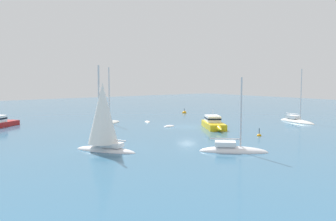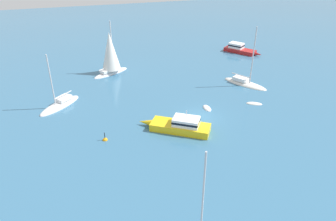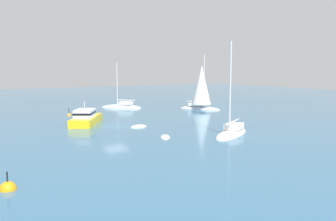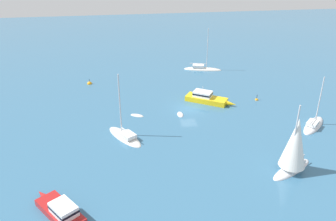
{
  "view_description": "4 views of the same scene",
  "coord_description": "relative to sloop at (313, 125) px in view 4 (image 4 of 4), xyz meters",
  "views": [
    {
      "loc": [
        39.88,
        -34.5,
        7.15
      ],
      "look_at": [
        -5.38,
        0.71,
        1.96
      ],
      "focal_mm": 39.24,
      "sensor_mm": 36.0,
      "label": 1
    },
    {
      "loc": [
        13.57,
        30.76,
        19.0
      ],
      "look_at": [
        3.58,
        -1.74,
        0.63
      ],
      "focal_mm": 33.81,
      "sensor_mm": 36.0,
      "label": 2
    },
    {
      "loc": [
        -35.5,
        15.51,
        6.26
      ],
      "look_at": [
        -3.9,
        -4.26,
        1.85
      ],
      "focal_mm": 38.44,
      "sensor_mm": 36.0,
      "label": 3
    },
    {
      "loc": [
        -10.52,
        -48.26,
        23.5
      ],
      "look_at": [
        -3.61,
        -2.15,
        0.95
      ],
      "focal_mm": 37.44,
      "sensor_mm": 36.0,
      "label": 4
    }
  ],
  "objects": [
    {
      "name": "motor_cruiser",
      "position": [
        -12.92,
        10.29,
        0.57
      ],
      "size": [
        7.76,
        5.8,
        2.67
      ],
      "rotation": [
        0.0,
        0.0,
        5.71
      ],
      "color": "yellow",
      "rests_on": "ground"
    },
    {
      "name": "tender",
      "position": [
        -17.97,
        6.28,
        -0.11
      ],
      "size": [
        0.92,
        1.84,
        0.49
      ],
      "rotation": [
        0.0,
        0.0,
        4.7
      ],
      "color": "white",
      "rests_on": "ground"
    },
    {
      "name": "rib",
      "position": [
        -24.43,
        6.92,
        -0.11
      ],
      "size": [
        2.22,
        1.75,
        0.4
      ],
      "rotation": [
        0.0,
        0.0,
        5.78
      ],
      "color": "silver",
      "rests_on": "ground"
    },
    {
      "name": "yacht_1",
      "position": [
        -8.09,
        -9.57,
        2.95
      ],
      "size": [
        6.46,
        4.71,
        8.76
      ],
      "rotation": [
        0.0,
        0.0,
        3.67
      ],
      "color": "white",
      "rests_on": "ground"
    },
    {
      "name": "channel_buoy",
      "position": [
        -4.57,
        9.77,
        -0.09
      ],
      "size": [
        0.55,
        0.55,
        1.21
      ],
      "color": "orange",
      "rests_on": "ground"
    },
    {
      "name": "yacht",
      "position": [
        -9.86,
        25.89,
        0.0
      ],
      "size": [
        7.77,
        3.88,
        8.97
      ],
      "rotation": [
        0.0,
        0.0,
        6.0
      ],
      "color": "silver",
      "rests_on": "ground"
    },
    {
      "name": "cabin_cruiser",
      "position": [
        -33.03,
        -13.2,
        0.56
      ],
      "size": [
        5.51,
        6.71,
        1.69
      ],
      "rotation": [
        0.0,
        0.0,
        2.21
      ],
      "color": "#B21E1E",
      "rests_on": "ground"
    },
    {
      "name": "sailboat",
      "position": [
        -26.45,
        0.74,
        0.06
      ],
      "size": [
        5.33,
        6.98,
        9.09
      ],
      "rotation": [
        0.0,
        0.0,
        2.11
      ],
      "color": "silver",
      "rests_on": "ground"
    },
    {
      "name": "sloop",
      "position": [
        0.0,
        0.0,
        0.0
      ],
      "size": [
        5.98,
        5.92,
        7.7
      ],
      "rotation": [
        0.0,
        0.0,
        0.78
      ],
      "color": "white",
      "rests_on": "ground"
    },
    {
      "name": "mooring_buoy",
      "position": [
        -32.13,
        21.23,
        -0.11
      ],
      "size": [
        0.88,
        0.88,
        1.4
      ],
      "color": "orange",
      "rests_on": "ground"
    },
    {
      "name": "ground_plane",
      "position": [
        -16.27,
        8.21,
        -0.11
      ],
      "size": [
        160.0,
        160.0,
        0.0
      ],
      "primitive_type": "plane",
      "color": "teal"
    }
  ]
}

